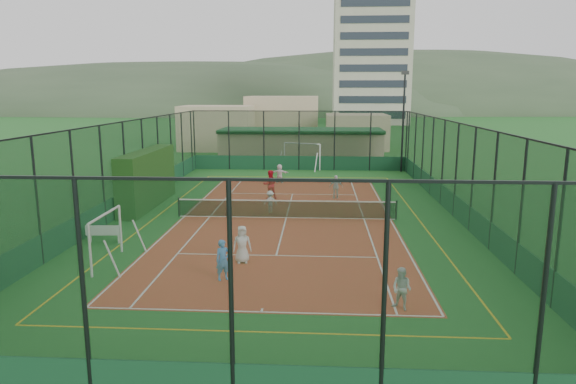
# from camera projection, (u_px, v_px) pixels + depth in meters

# --- Properties ---
(ground) EXTENTS (300.00, 300.00, 0.00)m
(ground) POSITION_uv_depth(u_px,v_px,m) (286.00, 218.00, 27.30)
(ground) COLOR #205F24
(ground) RESTS_ON ground
(court_slab) EXTENTS (11.17, 23.97, 0.01)m
(court_slab) POSITION_uv_depth(u_px,v_px,m) (286.00, 218.00, 27.29)
(court_slab) COLOR #A33B24
(court_slab) RESTS_ON ground
(tennis_net) EXTENTS (11.67, 0.12, 1.06)m
(tennis_net) POSITION_uv_depth(u_px,v_px,m) (286.00, 208.00, 27.19)
(tennis_net) COLOR black
(tennis_net) RESTS_ON ground
(perimeter_fence) EXTENTS (18.12, 34.12, 5.00)m
(perimeter_fence) POSITION_uv_depth(u_px,v_px,m) (286.00, 172.00, 26.81)
(perimeter_fence) COLOR black
(perimeter_fence) RESTS_ON ground
(floodlight_ne) EXTENTS (0.60, 0.26, 8.25)m
(floodlight_ne) POSITION_uv_depth(u_px,v_px,m) (403.00, 122.00, 42.24)
(floodlight_ne) COLOR black
(floodlight_ne) RESTS_ON ground
(clubhouse) EXTENTS (15.20, 7.20, 3.15)m
(clubhouse) POSITION_uv_depth(u_px,v_px,m) (301.00, 145.00, 48.54)
(clubhouse) COLOR tan
(clubhouse) RESTS_ON ground
(apartment_tower) EXTENTS (15.00, 12.00, 30.00)m
(apartment_tower) POSITION_uv_depth(u_px,v_px,m) (371.00, 49.00, 103.98)
(apartment_tower) COLOR beige
(apartment_tower) RESTS_ON ground
(distant_hills) EXTENTS (200.00, 60.00, 24.00)m
(distant_hills) POSITION_uv_depth(u_px,v_px,m) (314.00, 111.00, 174.19)
(distant_hills) COLOR #384C33
(distant_hills) RESTS_ON ground
(hedge_left) EXTENTS (1.11, 7.42, 3.25)m
(hedge_left) POSITION_uv_depth(u_px,v_px,m) (147.00, 178.00, 29.95)
(hedge_left) COLOR black
(hedge_left) RESTS_ON ground
(white_bench) EXTENTS (1.53, 0.52, 0.85)m
(white_bench) POSITION_uv_depth(u_px,v_px,m) (104.00, 233.00, 22.80)
(white_bench) COLOR white
(white_bench) RESTS_ON ground
(futsal_goal_near) EXTENTS (3.08, 0.93, 1.98)m
(futsal_goal_near) POSITION_uv_depth(u_px,v_px,m) (106.00, 239.00, 19.89)
(futsal_goal_near) COLOR white
(futsal_goal_near) RESTS_ON ground
(futsal_goal_far) EXTENTS (3.56, 2.15, 2.21)m
(futsal_goal_far) POSITION_uv_depth(u_px,v_px,m) (302.00, 156.00, 44.24)
(futsal_goal_far) COLOR white
(futsal_goal_far) RESTS_ON ground
(child_near_left) EXTENTS (0.81, 0.61, 1.48)m
(child_near_left) POSITION_uv_depth(u_px,v_px,m) (242.00, 244.00, 20.05)
(child_near_left) COLOR white
(child_near_left) RESTS_ON court_slab
(child_near_mid) EXTENTS (0.64, 0.57, 1.47)m
(child_near_mid) POSITION_uv_depth(u_px,v_px,m) (223.00, 260.00, 18.21)
(child_near_mid) COLOR #4F90E1
(child_near_mid) RESTS_ON court_slab
(child_near_right) EXTENTS (0.82, 0.80, 1.33)m
(child_near_right) POSITION_uv_depth(u_px,v_px,m) (402.00, 289.00, 15.74)
(child_near_right) COLOR silver
(child_near_right) RESTS_ON court_slab
(child_far_left) EXTENTS (0.89, 0.66, 1.22)m
(child_far_left) POSITION_uv_depth(u_px,v_px,m) (270.00, 202.00, 28.41)
(child_far_left) COLOR silver
(child_far_left) RESTS_ON court_slab
(child_far_right) EXTENTS (0.86, 0.38, 1.46)m
(child_far_right) POSITION_uv_depth(u_px,v_px,m) (336.00, 187.00, 32.14)
(child_far_right) COLOR silver
(child_far_right) RESTS_ON court_slab
(child_far_back) EXTENTS (1.30, 0.49, 1.38)m
(child_far_back) POSITION_uv_depth(u_px,v_px,m) (280.00, 173.00, 37.65)
(child_far_back) COLOR silver
(child_far_back) RESTS_ON court_slab
(coach) EXTENTS (0.98, 0.83, 1.79)m
(coach) POSITION_uv_depth(u_px,v_px,m) (270.00, 184.00, 32.02)
(coach) COLOR #B21321
(coach) RESTS_ON court_slab
(tennis_balls) EXTENTS (4.93, 1.21, 0.07)m
(tennis_balls) POSITION_uv_depth(u_px,v_px,m) (287.00, 212.00, 28.38)
(tennis_balls) COLOR #CCE033
(tennis_balls) RESTS_ON court_slab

